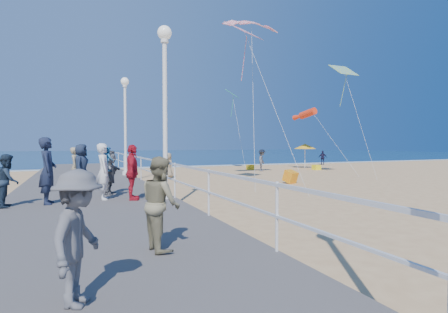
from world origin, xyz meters
name	(u,v)px	position (x,y,z in m)	size (l,w,h in m)	color
ground	(307,200)	(0.00, 0.00, 0.00)	(160.00, 160.00, 0.00)	#DDB074
ocean	(115,154)	(0.00, 65.00, 0.01)	(160.00, 90.00, 0.05)	#0D2B4E
surf_line	(169,167)	(0.00, 20.50, 0.03)	(160.00, 1.20, 0.04)	white
boardwalk	(92,210)	(-7.50, 0.00, 0.20)	(5.00, 44.00, 0.40)	#635E5A
railing	(175,171)	(-5.05, 0.00, 1.25)	(0.05, 42.00, 0.55)	white
lamp_post_mid	(165,93)	(-5.35, 0.00, 3.66)	(0.44, 0.44, 5.32)	white
lamp_post_far	(125,115)	(-5.35, 9.00, 3.66)	(0.44, 0.44, 5.32)	white
woman_holding_toddler	(104,171)	(-7.13, 0.51, 1.26)	(0.62, 0.41, 1.71)	silver
toddler_held	(108,159)	(-6.98, 0.66, 1.63)	(0.37, 0.29, 0.75)	#358FC8
spectator_0	(48,171)	(-8.64, 0.29, 1.34)	(0.69, 0.45, 1.88)	#181E35
spectator_1	(161,203)	(-6.70, -5.17, 1.15)	(0.73, 0.57, 1.49)	#847C5B
spectator_2	(78,237)	(-7.93, -6.75, 1.11)	(0.92, 0.53, 1.42)	#56565B
spectator_3	(132,172)	(-6.35, 0.07, 1.24)	(0.98, 0.41, 1.67)	red
spectator_4	(81,166)	(-7.70, 3.86, 1.25)	(0.83, 0.54, 1.70)	#192338
spectator_5	(110,172)	(-6.85, 1.64, 1.15)	(1.39, 0.44, 1.49)	#56575B
spectator_6	(75,166)	(-7.91, 4.75, 1.18)	(0.57, 0.37, 1.56)	gray
spectator_7	(8,180)	(-9.60, 0.24, 1.11)	(0.69, 0.54, 1.42)	#1B293C
beach_walker_a	(262,160)	(5.38, 12.87, 0.85)	(1.10, 0.63, 1.70)	#5D5D62
beach_walker_b	(323,158)	(15.40, 18.01, 0.72)	(0.84, 0.35, 1.44)	#1C1938
beach_walker_c	(168,165)	(-2.63, 10.32, 0.78)	(0.76, 0.50, 1.57)	#86765D
box_kite	(290,178)	(2.59, 4.90, 0.30)	(0.55, 0.55, 0.60)	#E6560D
beach_umbrella	(305,146)	(10.50, 14.36, 1.91)	(1.90, 1.90, 2.14)	white
beach_chair_left	(250,167)	(5.38, 14.76, 0.20)	(0.55, 0.55, 0.40)	yellow
beach_chair_right	(316,167)	(10.25, 12.47, 0.20)	(0.55, 0.55, 0.40)	yellow
kite_parafoil	(252,22)	(1.32, 6.95, 8.93)	(3.27, 0.90, 0.30)	red
kite_windsock	(308,113)	(9.20, 12.25, 4.54)	(0.56, 0.56, 2.45)	#FB3515
kite_diamond_multi	(344,70)	(8.39, 7.41, 6.95)	(1.50, 1.50, 0.02)	blue
kite_diamond_green	(232,94)	(3.86, 15.06, 6.16)	(1.15, 1.15, 0.02)	#25B17A
kite_diamond_redwhite	(244,31)	(-0.38, 4.48, 7.52)	(1.49, 1.49, 0.02)	red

